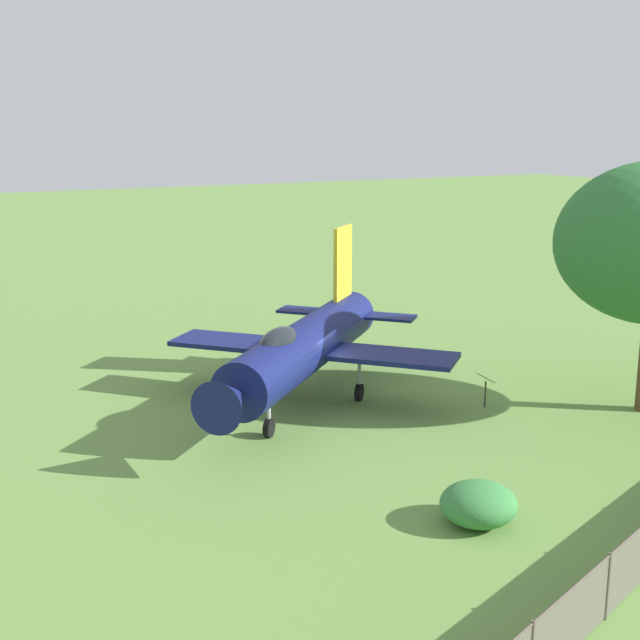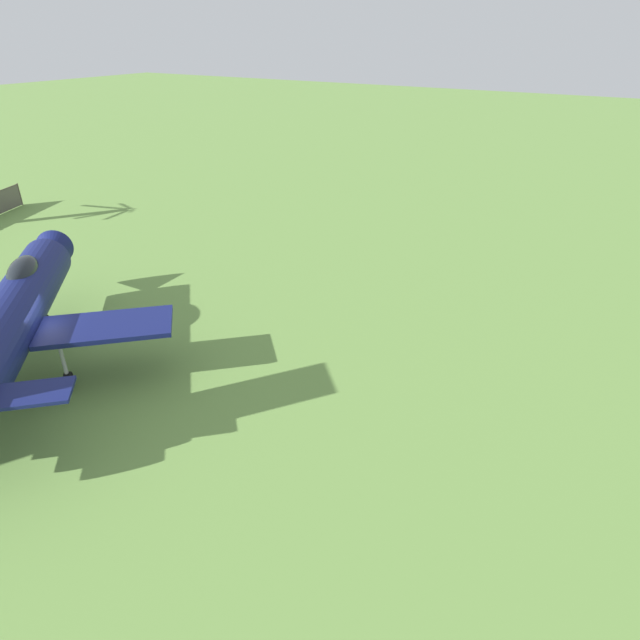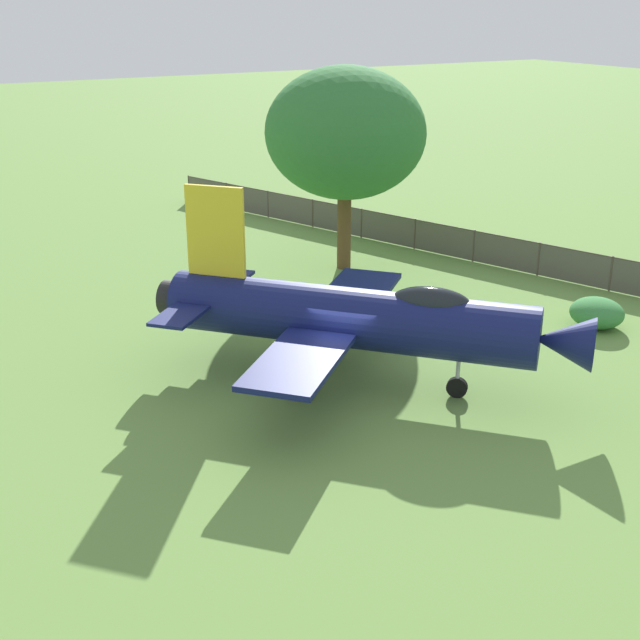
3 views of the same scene
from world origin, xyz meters
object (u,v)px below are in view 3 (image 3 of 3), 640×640
(shade_tree, at_px, (345,133))
(display_jet, at_px, (361,318))
(shrub_near_fence, at_px, (597,313))
(info_plaque, at_px, (345,289))

(shade_tree, bearing_deg, display_jet, -118.54)
(shade_tree, height_order, shrub_near_fence, shade_tree)
(shade_tree, distance_m, shrub_near_fence, 12.04)
(shade_tree, xyz_separation_m, shrub_near_fence, (4.10, -10.11, -5.08))
(display_jet, distance_m, info_plaque, 6.29)
(display_jet, relative_size, shade_tree, 1.33)
(shrub_near_fence, xyz_separation_m, info_plaque, (-6.79, 5.59, 0.35))
(shrub_near_fence, relative_size, info_plaque, 1.64)
(shrub_near_fence, bearing_deg, display_jet, 179.50)
(shade_tree, distance_m, info_plaque, 7.08)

